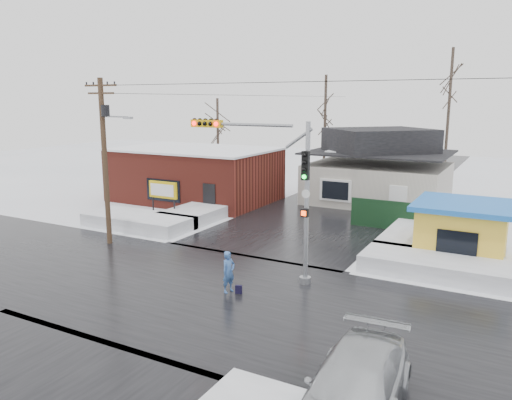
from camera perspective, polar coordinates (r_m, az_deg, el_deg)
The scene contains 20 objects.
ground at distance 21.56m, azimuth -7.60°, elevation -10.12°, with size 120.00×120.00×0.00m, color white.
road_ns at distance 21.55m, azimuth -7.60°, elevation -10.09°, with size 10.00×120.00×0.02m, color black.
road_ew at distance 21.55m, azimuth -7.60°, elevation -10.09°, with size 120.00×10.00×0.02m, color black.
snowbank_nw at distance 32.09m, azimuth -13.28°, elevation -2.37°, with size 7.00×3.00×0.80m, color white.
snowbank_ne at distance 24.47m, azimuth 20.35°, elevation -7.11°, with size 7.00×3.00×0.80m, color white.
snowbank_nside_w at distance 34.72m, azimuth -5.32°, elevation -1.07°, with size 3.00×8.00×0.80m, color white.
snowbank_nside_e at distance 29.51m, azimuth 17.96°, elevation -3.83°, with size 3.00×8.00×0.80m, color white.
traffic_signal at distance 21.59m, azimuth 1.99°, elevation 2.52°, with size 6.05×0.68×7.00m.
utility_pole at distance 28.07m, azimuth -16.84°, elevation 5.28°, with size 3.15×0.44×9.00m.
brick_building at distance 39.90m, azimuth -6.95°, elevation 2.97°, with size 12.20×8.20×4.12m.
marquee_sign at distance 33.62m, azimuth -10.58°, elevation 1.02°, with size 2.20×0.21×2.55m.
house at distance 39.74m, azimuth 13.81°, elevation 3.48°, with size 10.40×8.40×5.76m.
kiosk at distance 27.00m, azimuth 22.50°, elevation -3.22°, with size 4.60×4.60×2.88m.
fence at distance 31.39m, azimuth 17.81°, elevation -1.98°, with size 8.00×0.12×1.80m, color black.
tree_far_left at distance 45.04m, azimuth 7.95°, elevation 11.41°, with size 3.00×3.00×10.00m.
tree_far_mid at distance 44.54m, azimuth 21.40°, elevation 12.80°, with size 3.00×3.00×12.00m.
tree_far_west at distance 47.81m, azimuth -4.42°, elevation 9.57°, with size 3.00×3.00×8.00m.
pedestrian at distance 20.83m, azimuth -3.15°, elevation -8.24°, with size 0.64×0.42×1.75m, color #3B64A7.
car at distance 13.47m, azimuth 11.22°, elevation -20.48°, with size 2.26×5.56×1.61m, color #B0B4B8.
shopping_bag at distance 20.88m, azimuth -1.99°, elevation -10.23°, with size 0.28×0.12×0.35m, color black.
Camera 1 is at (11.96, -16.11, 7.88)m, focal length 35.00 mm.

